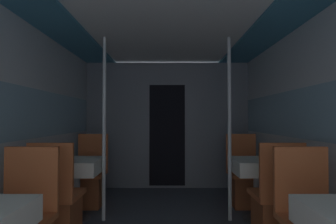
{
  "coord_description": "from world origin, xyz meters",
  "views": [
    {
      "loc": [
        0.02,
        -0.84,
        1.25
      ],
      "look_at": [
        0.02,
        2.28,
        1.32
      ],
      "focal_mm": 28.0,
      "sensor_mm": 36.0,
      "label": 1
    }
  ],
  "objects_px": {
    "dining_table_right_1": "(257,169)",
    "support_pole_right_1": "(229,128)",
    "support_pole_left_1": "(104,128)",
    "chair_right_near_1": "(275,210)",
    "chair_left_near_1": "(57,211)",
    "chair_right_far_1": "(244,184)",
    "dining_table_left_1": "(76,169)",
    "chair_left_far_1": "(89,184)"
  },
  "relations": [
    {
      "from": "chair_right_far_1",
      "to": "support_pole_right_1",
      "type": "height_order",
      "value": "support_pole_right_1"
    },
    {
      "from": "chair_left_near_1",
      "to": "chair_right_far_1",
      "type": "distance_m",
      "value": 2.48
    },
    {
      "from": "support_pole_right_1",
      "to": "chair_right_far_1",
      "type": "bearing_deg",
      "value": 58.06
    },
    {
      "from": "chair_right_near_1",
      "to": "support_pole_left_1",
      "type": "bearing_deg",
      "value": 163.99
    },
    {
      "from": "chair_left_near_1",
      "to": "chair_right_near_1",
      "type": "bearing_deg",
      "value": 0.0
    },
    {
      "from": "chair_left_far_1",
      "to": "support_pole_right_1",
      "type": "xyz_separation_m",
      "value": [
        1.89,
        -0.54,
        0.82
      ]
    },
    {
      "from": "chair_right_near_1",
      "to": "chair_left_near_1",
      "type": "bearing_deg",
      "value": 180.0
    },
    {
      "from": "chair_left_near_1",
      "to": "chair_left_far_1",
      "type": "bearing_deg",
      "value": 90.0
    },
    {
      "from": "chair_right_near_1",
      "to": "chair_right_far_1",
      "type": "distance_m",
      "value": 1.09
    },
    {
      "from": "chair_left_near_1",
      "to": "support_pole_left_1",
      "type": "relative_size",
      "value": 0.45
    },
    {
      "from": "chair_left_far_1",
      "to": "support_pole_left_1",
      "type": "xyz_separation_m",
      "value": [
        0.34,
        -0.54,
        0.82
      ]
    },
    {
      "from": "chair_left_far_1",
      "to": "chair_right_near_1",
      "type": "relative_size",
      "value": 1.0
    },
    {
      "from": "chair_left_far_1",
      "to": "chair_right_near_1",
      "type": "bearing_deg",
      "value": 154.05
    },
    {
      "from": "support_pole_left_1",
      "to": "chair_right_near_1",
      "type": "bearing_deg",
      "value": -16.01
    },
    {
      "from": "dining_table_right_1",
      "to": "chair_right_far_1",
      "type": "distance_m",
      "value": 0.63
    },
    {
      "from": "chair_left_near_1",
      "to": "support_pole_right_1",
      "type": "relative_size",
      "value": 0.45
    },
    {
      "from": "chair_right_near_1",
      "to": "support_pole_right_1",
      "type": "xyz_separation_m",
      "value": [
        -0.34,
        0.54,
        0.82
      ]
    },
    {
      "from": "chair_right_near_1",
      "to": "support_pole_right_1",
      "type": "height_order",
      "value": "support_pole_right_1"
    },
    {
      "from": "chair_left_near_1",
      "to": "chair_right_far_1",
      "type": "bearing_deg",
      "value": 25.95
    },
    {
      "from": "dining_table_right_1",
      "to": "support_pole_right_1",
      "type": "xyz_separation_m",
      "value": [
        -0.34,
        0.0,
        0.51
      ]
    },
    {
      "from": "dining_table_left_1",
      "to": "chair_left_near_1",
      "type": "height_order",
      "value": "chair_left_near_1"
    },
    {
      "from": "chair_left_far_1",
      "to": "support_pole_right_1",
      "type": "distance_m",
      "value": 2.13
    },
    {
      "from": "chair_right_near_1",
      "to": "support_pole_right_1",
      "type": "bearing_deg",
      "value": 121.94
    },
    {
      "from": "chair_right_far_1",
      "to": "chair_right_near_1",
      "type": "bearing_deg",
      "value": 90.0
    },
    {
      "from": "dining_table_right_1",
      "to": "chair_right_near_1",
      "type": "xyz_separation_m",
      "value": [
        0.0,
        -0.54,
        -0.32
      ]
    },
    {
      "from": "dining_table_left_1",
      "to": "chair_right_far_1",
      "type": "xyz_separation_m",
      "value": [
        2.23,
        0.54,
        -0.32
      ]
    },
    {
      "from": "support_pole_right_1",
      "to": "dining_table_right_1",
      "type": "bearing_deg",
      "value": 0.0
    },
    {
      "from": "chair_right_far_1",
      "to": "dining_table_right_1",
      "type": "bearing_deg",
      "value": 90.0
    },
    {
      "from": "chair_right_near_1",
      "to": "dining_table_right_1",
      "type": "bearing_deg",
      "value": 90.0
    },
    {
      "from": "chair_right_far_1",
      "to": "support_pole_right_1",
      "type": "distance_m",
      "value": 1.04
    },
    {
      "from": "chair_right_far_1",
      "to": "dining_table_left_1",
      "type": "bearing_deg",
      "value": 13.68
    },
    {
      "from": "dining_table_left_1",
      "to": "dining_table_right_1",
      "type": "distance_m",
      "value": 2.23
    },
    {
      "from": "chair_left_near_1",
      "to": "chair_right_far_1",
      "type": "relative_size",
      "value": 1.0
    },
    {
      "from": "support_pole_left_1",
      "to": "chair_right_near_1",
      "type": "distance_m",
      "value": 2.13
    },
    {
      "from": "chair_right_far_1",
      "to": "chair_left_far_1",
      "type": "bearing_deg",
      "value": 0.0
    },
    {
      "from": "dining_table_right_1",
      "to": "chair_right_far_1",
      "type": "height_order",
      "value": "chair_right_far_1"
    },
    {
      "from": "chair_right_far_1",
      "to": "support_pole_left_1",
      "type": "bearing_deg",
      "value": 16.01
    },
    {
      "from": "dining_table_left_1",
      "to": "chair_right_far_1",
      "type": "relative_size",
      "value": 0.73
    },
    {
      "from": "support_pole_left_1",
      "to": "dining_table_right_1",
      "type": "distance_m",
      "value": 1.96
    },
    {
      "from": "dining_table_left_1",
      "to": "chair_left_near_1",
      "type": "distance_m",
      "value": 0.63
    },
    {
      "from": "dining_table_left_1",
      "to": "chair_left_far_1",
      "type": "xyz_separation_m",
      "value": [
        0.0,
        0.54,
        -0.32
      ]
    },
    {
      "from": "support_pole_left_1",
      "to": "support_pole_right_1",
      "type": "relative_size",
      "value": 1.0
    }
  ]
}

